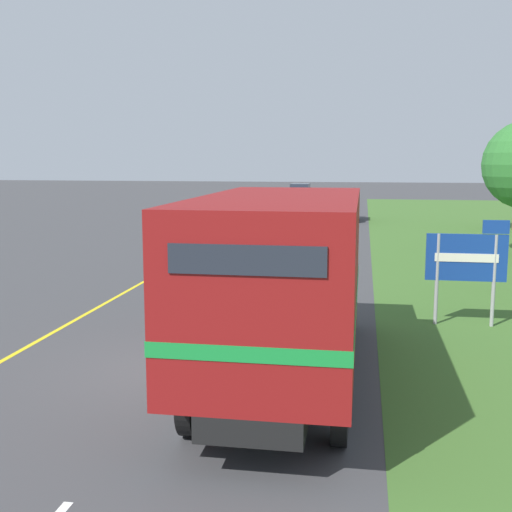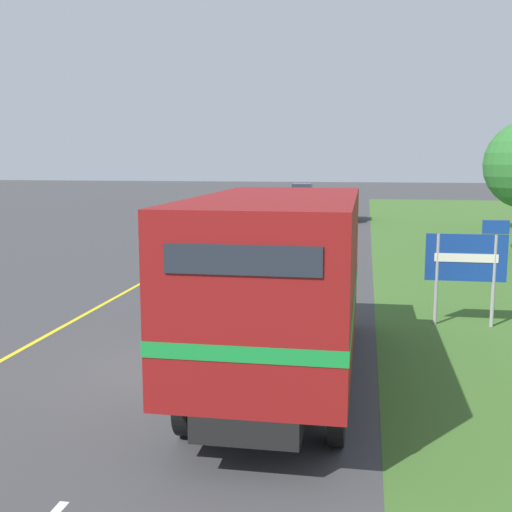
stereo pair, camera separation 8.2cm
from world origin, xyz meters
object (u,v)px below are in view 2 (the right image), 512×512
at_px(lead_car_white, 234,236).
at_px(highway_sign, 468,260).
at_px(lead_car_blue_ahead, 302,195).
at_px(horse_trailer_truck, 284,276).
at_px(lead_car_black_ahead, 343,205).

distance_m(lead_car_white, highway_sign, 11.79).
bearing_deg(lead_car_blue_ahead, horse_trailer_truck, -84.79).
distance_m(lead_car_blue_ahead, highway_sign, 39.78).
bearing_deg(lead_car_black_ahead, lead_car_blue_ahead, 107.06).
xyz_separation_m(lead_car_white, lead_car_blue_ahead, (-0.26, 29.96, 0.02)).
distance_m(horse_trailer_truck, lead_car_white, 14.15).
bearing_deg(highway_sign, lead_car_white, 129.82).
height_order(horse_trailer_truck, lead_car_black_ahead, horse_trailer_truck).
xyz_separation_m(lead_car_black_ahead, lead_car_blue_ahead, (-3.90, 12.71, -0.05)).
bearing_deg(lead_car_white, horse_trailer_truck, -74.74).
xyz_separation_m(lead_car_blue_ahead, highway_sign, (7.80, -39.00, 0.64)).
height_order(lead_car_white, lead_car_black_ahead, lead_car_black_ahead).
bearing_deg(lead_car_blue_ahead, highway_sign, -78.69).
xyz_separation_m(horse_trailer_truck, highway_sign, (3.82, 4.57, -0.32)).
bearing_deg(lead_car_blue_ahead, lead_car_white, -89.50).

